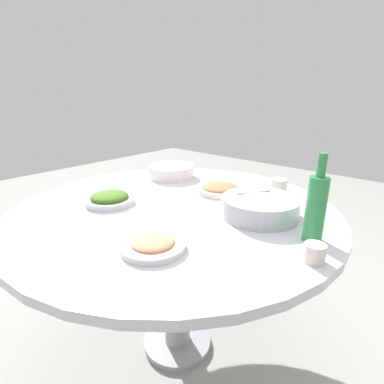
% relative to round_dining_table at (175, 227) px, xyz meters
% --- Properties ---
extents(ground, '(8.00, 8.00, 0.00)m').
position_rel_round_dining_table_xyz_m(ground, '(0.00, 0.00, -0.66)').
color(ground, gray).
extents(round_dining_table, '(1.39, 1.39, 0.76)m').
position_rel_round_dining_table_xyz_m(round_dining_table, '(0.00, 0.00, 0.00)').
color(round_dining_table, '#99999E').
rests_on(round_dining_table, ground).
extents(rice_bowl, '(0.30, 0.30, 0.09)m').
position_rel_round_dining_table_xyz_m(rice_bowl, '(-0.15, 0.33, 0.14)').
color(rice_bowl, '#B2B5BA').
rests_on(rice_bowl, round_dining_table).
extents(soup_bowl, '(0.26, 0.29, 0.07)m').
position_rel_round_dining_table_xyz_m(soup_bowl, '(-0.33, -0.35, 0.13)').
color(soup_bowl, white).
rests_on(soup_bowl, round_dining_table).
extents(dish_shrimp, '(0.21, 0.21, 0.04)m').
position_rel_round_dining_table_xyz_m(dish_shrimp, '(0.31, 0.21, 0.12)').
color(dish_shrimp, silver).
rests_on(dish_shrimp, round_dining_table).
extents(dish_tofu_braise, '(0.23, 0.23, 0.04)m').
position_rel_round_dining_table_xyz_m(dish_tofu_braise, '(-0.29, 0.03, 0.12)').
color(dish_tofu_braise, '#EFE2CD').
rests_on(dish_tofu_braise, round_dining_table).
extents(dish_greens, '(0.21, 0.21, 0.05)m').
position_rel_round_dining_table_xyz_m(dish_greens, '(0.16, -0.24, 0.12)').
color(dish_greens, silver).
rests_on(dish_greens, round_dining_table).
extents(green_bottle, '(0.06, 0.06, 0.30)m').
position_rel_round_dining_table_xyz_m(green_bottle, '(-0.08, 0.56, 0.22)').
color(green_bottle, '#2B8244').
rests_on(green_bottle, round_dining_table).
extents(tea_cup_near, '(0.08, 0.08, 0.07)m').
position_rel_round_dining_table_xyz_m(tea_cup_near, '(-0.47, 0.25, 0.14)').
color(tea_cup_near, beige).
rests_on(tea_cup_near, round_dining_table).
extents(tea_cup_far, '(0.06, 0.06, 0.06)m').
position_rel_round_dining_table_xyz_m(tea_cup_far, '(0.05, 0.62, 0.13)').
color(tea_cup_far, beige).
rests_on(tea_cup_far, round_dining_table).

